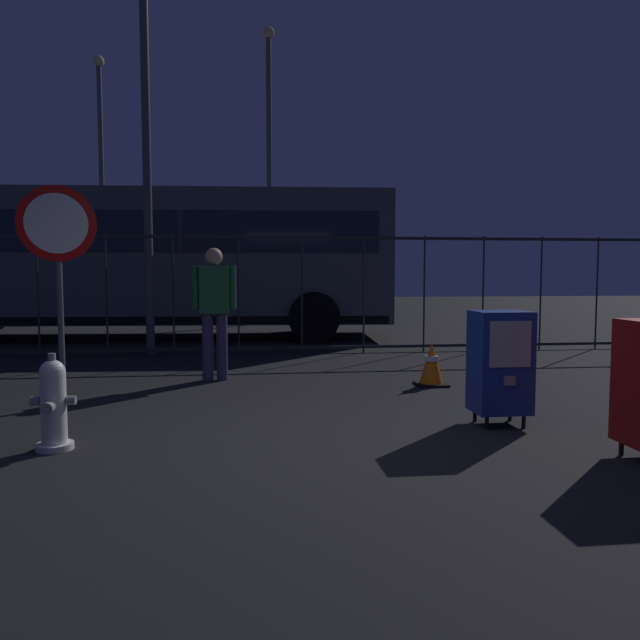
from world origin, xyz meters
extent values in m
plane|color=black|center=(0.00, 0.00, 0.00)|extent=(60.00, 60.00, 0.00)
cylinder|color=silver|center=(-1.88, 0.16, 0.03)|extent=(0.28, 0.28, 0.05)
cylinder|color=silver|center=(-1.88, 0.16, 0.33)|extent=(0.19, 0.19, 0.55)
sphere|color=silver|center=(-1.88, 0.16, 0.60)|extent=(0.19, 0.19, 0.19)
cylinder|color=gray|center=(-1.88, 0.16, 0.72)|extent=(0.06, 0.06, 0.05)
cylinder|color=gray|center=(-1.88, 0.02, 0.35)|extent=(0.09, 0.08, 0.09)
cylinder|color=gray|center=(-2.01, 0.16, 0.38)|extent=(0.07, 0.07, 0.07)
cylinder|color=gray|center=(-1.75, 0.16, 0.38)|extent=(0.07, 0.07, 0.07)
cylinder|color=black|center=(2.35, -0.52, 0.06)|extent=(0.04, 0.04, 0.12)
cylinder|color=black|center=(1.65, 0.33, 0.06)|extent=(0.04, 0.04, 0.12)
cylinder|color=black|center=(1.99, 0.33, 0.06)|extent=(0.04, 0.04, 0.12)
cylinder|color=black|center=(1.65, 0.61, 0.06)|extent=(0.04, 0.04, 0.12)
cylinder|color=black|center=(1.99, 0.61, 0.06)|extent=(0.04, 0.04, 0.12)
cube|color=navy|center=(1.82, 0.47, 0.57)|extent=(0.48, 0.40, 0.90)
cube|color=#B2B7BF|center=(1.82, 0.27, 0.75)|extent=(0.36, 0.01, 0.40)
cube|color=gray|center=(1.82, 0.26, 0.43)|extent=(0.10, 0.02, 0.08)
cylinder|color=#4C4F54|center=(-2.28, 1.78, 1.10)|extent=(0.06, 0.06, 2.20)
cylinder|color=red|center=(-2.28, 1.76, 1.85)|extent=(0.71, 0.31, 0.76)
cylinder|color=white|center=(-2.28, 1.75, 1.85)|extent=(0.56, 0.23, 0.60)
cylinder|color=#382D51|center=(-0.90, 3.11, 0.42)|extent=(0.14, 0.14, 0.85)
cylinder|color=#382D51|center=(-0.72, 3.11, 0.42)|extent=(0.14, 0.14, 0.85)
cube|color=#1E5933|center=(-0.81, 3.11, 1.15)|extent=(0.36, 0.20, 0.60)
sphere|color=tan|center=(-0.81, 3.11, 1.56)|extent=(0.22, 0.22, 0.22)
cylinder|color=#1E5933|center=(-1.04, 3.11, 1.18)|extent=(0.09, 0.09, 0.55)
cylinder|color=#1E5933|center=(-0.58, 3.11, 1.18)|extent=(0.09, 0.09, 0.55)
cube|color=black|center=(1.81, 2.42, 0.01)|extent=(0.36, 0.36, 0.03)
cone|color=orange|center=(1.81, 2.42, 0.28)|extent=(0.28, 0.28, 0.50)
cylinder|color=white|center=(1.81, 2.42, 0.33)|extent=(0.17, 0.17, 0.06)
cube|color=#2D2D33|center=(0.00, 5.56, 1.95)|extent=(18.00, 0.04, 0.05)
cube|color=#2D2D33|center=(0.00, 5.56, 0.10)|extent=(18.00, 0.04, 0.05)
cylinder|color=#2D2D33|center=(-3.71, 5.56, 1.00)|extent=(0.03, 0.03, 2.00)
cylinder|color=#2D2D33|center=(-2.65, 5.56, 1.00)|extent=(0.03, 0.03, 2.00)
cylinder|color=#2D2D33|center=(-1.59, 5.56, 1.00)|extent=(0.03, 0.03, 2.00)
cylinder|color=#2D2D33|center=(-0.53, 5.56, 1.00)|extent=(0.03, 0.03, 2.00)
cylinder|color=#2D2D33|center=(0.53, 5.56, 1.00)|extent=(0.03, 0.03, 2.00)
cylinder|color=#2D2D33|center=(1.59, 5.56, 1.00)|extent=(0.03, 0.03, 2.00)
cylinder|color=#2D2D33|center=(2.65, 5.56, 1.00)|extent=(0.03, 0.03, 2.00)
cylinder|color=#2D2D33|center=(3.71, 5.56, 1.00)|extent=(0.03, 0.03, 2.00)
cylinder|color=#2D2D33|center=(4.76, 5.56, 1.00)|extent=(0.03, 0.03, 2.00)
cylinder|color=#2D2D33|center=(5.82, 5.56, 1.00)|extent=(0.03, 0.03, 2.00)
cube|color=#4C5156|center=(-2.68, 8.56, 1.67)|extent=(10.64, 3.16, 2.65)
cube|color=#1E2838|center=(-2.68, 8.56, 2.15)|extent=(10.01, 3.14, 0.80)
cube|color=black|center=(-2.68, 8.56, 0.45)|extent=(10.43, 3.16, 0.16)
cylinder|color=black|center=(0.91, 7.08, 0.50)|extent=(1.02, 0.34, 1.00)
cylinder|color=black|center=(1.07, 9.58, 0.50)|extent=(1.02, 0.34, 1.00)
cylinder|color=#4C4F54|center=(0.26, 12.02, 3.80)|extent=(0.14, 0.14, 7.60)
sphere|color=#FFD18C|center=(0.26, 12.02, 7.70)|extent=(0.32, 0.32, 0.32)
cylinder|color=#4C4F54|center=(-2.00, 5.78, 3.70)|extent=(0.14, 0.14, 7.39)
cylinder|color=#4C4F54|center=(-4.57, 14.18, 3.69)|extent=(0.14, 0.14, 7.39)
sphere|color=#FFD18C|center=(-4.57, 14.18, 7.49)|extent=(0.32, 0.32, 0.32)
camera|label=1|loc=(-0.42, -4.67, 1.35)|focal=34.33mm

